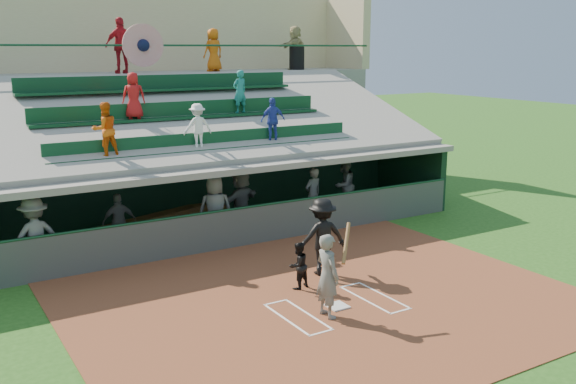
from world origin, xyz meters
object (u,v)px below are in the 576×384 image
home_plate (337,306)px  batter_at_plate (328,275)px  trash_bin (297,58)px  catcher (298,266)px

home_plate → batter_at_plate: 1.04m
home_plate → trash_bin: 15.56m
home_plate → catcher: size_ratio=0.39×
catcher → home_plate: bearing=82.8°
home_plate → trash_bin: trash_bin is taller
catcher → trash_bin: trash_bin is taller
home_plate → catcher: catcher is taller
batter_at_plate → trash_bin: bearing=60.5°
catcher → batter_at_plate: bearing=66.0°
batter_at_plate → catcher: batter_at_plate is taller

